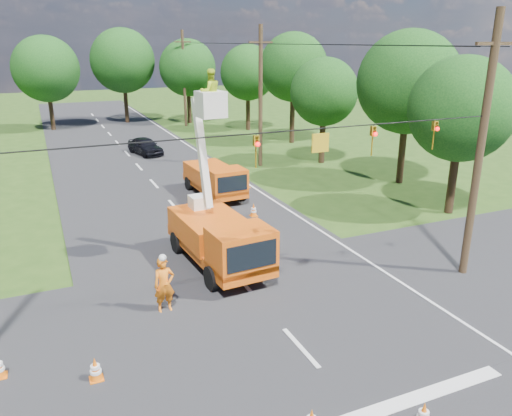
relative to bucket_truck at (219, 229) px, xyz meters
name	(u,v)px	position (x,y,z in m)	size (l,w,h in m)	color
ground	(154,184)	(0.26, 13.45, -1.66)	(140.00, 140.00, 0.00)	#274615
road_main	(154,184)	(0.26, 13.45, -1.66)	(12.00, 100.00, 0.06)	black
road_cross	(272,317)	(0.26, -4.55, -1.66)	(56.00, 10.00, 0.07)	black
edge_line	(234,176)	(5.86, 13.45, -1.66)	(0.12, 90.00, 0.02)	silver
bucket_truck	(219,229)	(0.00, 0.00, 0.00)	(2.84, 6.39, 7.90)	#E65310
second_truck	(215,179)	(3.07, 9.32, -0.57)	(2.46, 5.68, 2.09)	#E65310
ground_worker	(164,285)	(-2.95, -2.69, -0.67)	(0.72, 0.48, 1.99)	orange
distant_car	(145,146)	(1.65, 22.72, -0.96)	(1.66, 4.12, 1.40)	black
traffic_cone_1	(424,415)	(1.40, -10.61, -1.30)	(0.38, 0.38, 0.71)	orange
traffic_cone_2	(215,238)	(0.55, 2.13, -1.30)	(0.38, 0.38, 0.71)	orange
traffic_cone_3	(254,210)	(3.73, 5.09, -1.30)	(0.38, 0.38, 0.71)	orange
traffic_cone_4	(95,369)	(-5.61, -5.61, -1.30)	(0.38, 0.38, 0.71)	orange
traffic_cone_7	(247,182)	(5.50, 10.27, -1.30)	(0.38, 0.38, 0.71)	orange
pole_right_near	(480,148)	(8.76, -4.55, 3.45)	(1.80, 0.30, 10.00)	#4C3823
pole_right_mid	(261,96)	(8.76, 15.45, 3.45)	(1.80, 0.30, 10.00)	#4C3823
pole_right_far	(184,78)	(8.76, 35.45, 3.45)	(1.80, 0.30, 10.00)	#4C3823
signal_span	(337,140)	(2.49, -4.56, 4.22)	(18.00, 0.29, 1.07)	black
tree_right_a	(462,109)	(13.76, 1.45, 3.90)	(5.40, 5.40, 8.28)	#382616
tree_right_b	(408,82)	(15.26, 7.45, 4.77)	(6.40, 6.40, 9.65)	#382616
tree_right_c	(324,92)	(13.46, 14.45, 3.65)	(5.00, 5.00, 7.83)	#382616
tree_right_d	(293,67)	(15.06, 22.45, 5.02)	(6.00, 6.00, 9.70)	#382616
tree_right_e	(248,73)	(14.06, 30.45, 4.15)	(5.60, 5.60, 8.63)	#382616
tree_far_a	(46,69)	(-4.74, 38.45, 4.53)	(6.60, 6.60, 9.50)	#382616
tree_far_b	(123,61)	(3.26, 40.45, 5.15)	(7.00, 7.00, 10.32)	#382616
tree_far_c	(188,68)	(9.76, 37.45, 4.40)	(6.20, 6.20, 9.18)	#382616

